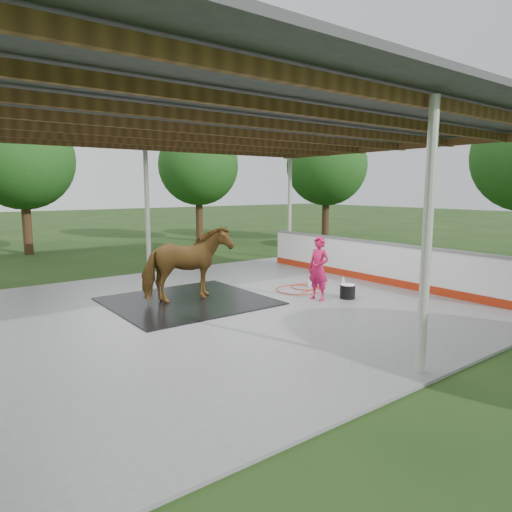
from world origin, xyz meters
TOP-DOWN VIEW (x-y plane):
  - ground at (0.00, 0.00)m, footprint 100.00×100.00m
  - concrete_slab at (0.00, 0.00)m, footprint 12.00×10.00m
  - pavilion_structure at (0.00, -0.00)m, footprint 12.60×10.60m
  - dasher_board at (4.60, 0.00)m, footprint 0.16×8.00m
  - tree_belt at (0.30, 0.90)m, footprint 28.00×28.00m
  - rubber_mat at (-0.71, 0.95)m, footprint 3.46×3.24m
  - horse at (-0.71, 0.95)m, footprint 2.08×1.04m
  - handler at (1.84, -0.75)m, footprint 0.44×0.60m
  - wash_bucket at (2.50, -1.09)m, footprint 0.37×0.37m
  - soap_bottle_a at (2.59, 0.31)m, footprint 0.15×0.15m
  - soap_bottle_b at (3.81, 0.24)m, footprint 0.10×0.10m
  - hose_coil at (2.30, 0.32)m, footprint 1.72×1.18m

SIDE VIEW (x-z plane):
  - ground at x=0.00m, z-range 0.00..0.00m
  - concrete_slab at x=0.00m, z-range 0.00..0.05m
  - hose_coil at x=2.30m, z-range 0.05..0.07m
  - rubber_mat at x=-0.71m, z-range 0.05..0.08m
  - soap_bottle_b at x=3.81m, z-range 0.05..0.22m
  - soap_bottle_a at x=2.59m, z-range 0.05..0.34m
  - wash_bucket at x=2.50m, z-range 0.05..0.39m
  - dasher_board at x=4.60m, z-range 0.02..1.17m
  - handler at x=1.84m, z-range 0.05..1.55m
  - horse at x=-0.71m, z-range 0.08..1.79m
  - tree_belt at x=0.30m, z-range 0.89..6.69m
  - pavilion_structure at x=0.00m, z-range 1.94..5.99m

